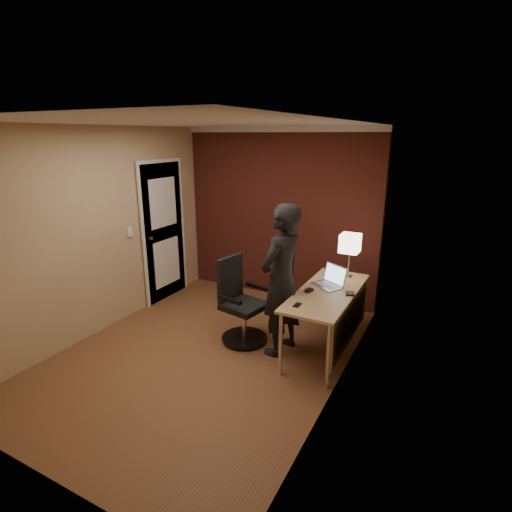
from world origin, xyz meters
name	(u,v)px	position (x,y,z in m)	size (l,w,h in m)	color
room	(249,210)	(-0.27, 1.54, 1.37)	(4.00, 4.00, 4.00)	brown
desk	(333,303)	(1.25, 0.67, 0.60)	(0.60, 1.50, 0.73)	tan
desk_lamp	(350,244)	(1.26, 1.22, 1.15)	(0.22, 0.22, 0.54)	silver
laptop	(331,280)	(1.16, 0.85, 0.79)	(0.42, 0.39, 0.23)	silver
mouse	(309,290)	(1.00, 0.55, 0.75)	(0.06, 0.10, 0.03)	black
phone	(297,305)	(1.03, 0.15, 0.73)	(0.06, 0.12, 0.01)	black
wallet	(350,294)	(1.43, 0.68, 0.74)	(0.09, 0.11, 0.02)	black
office_chair	(240,306)	(0.20, 0.43, 0.44)	(0.54, 0.61, 1.00)	black
person	(281,281)	(0.73, 0.42, 0.86)	(0.62, 0.41, 1.71)	black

